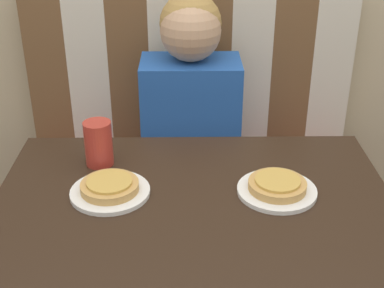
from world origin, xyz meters
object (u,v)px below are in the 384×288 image
at_px(pizza_right, 277,184).
at_px(plate_right, 277,191).
at_px(plate_left, 110,192).
at_px(drinking_cup, 99,143).
at_px(pizza_left, 110,186).
at_px(person, 191,84).

bearing_deg(pizza_right, plate_right, -90.00).
height_order(plate_left, plate_right, same).
relative_size(pizza_right, drinking_cup, 1.16).
bearing_deg(pizza_left, plate_left, -90.00).
bearing_deg(plate_left, person, 71.90).
height_order(plate_right, drinking_cup, drinking_cup).
relative_size(plate_right, pizza_left, 1.37).
relative_size(plate_left, pizza_left, 1.37).
distance_m(plate_right, pizza_right, 0.02).
bearing_deg(drinking_cup, pizza_right, -18.55).
xyz_separation_m(person, pizza_left, (-0.21, -0.65, -0.02)).
xyz_separation_m(pizza_right, drinking_cup, (-0.47, 0.16, 0.04)).
xyz_separation_m(plate_left, drinking_cup, (-0.05, 0.16, 0.06)).
xyz_separation_m(person, plate_left, (-0.21, -0.65, -0.04)).
bearing_deg(person, plate_left, -108.10).
relative_size(pizza_left, drinking_cup, 1.16).
relative_size(person, plate_right, 3.24).
relative_size(person, plate_left, 3.24).
bearing_deg(drinking_cup, person, 62.14).
xyz_separation_m(person, drinking_cup, (-0.26, -0.49, 0.02)).
height_order(pizza_left, pizza_right, same).
bearing_deg(pizza_right, plate_left, -180.00).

